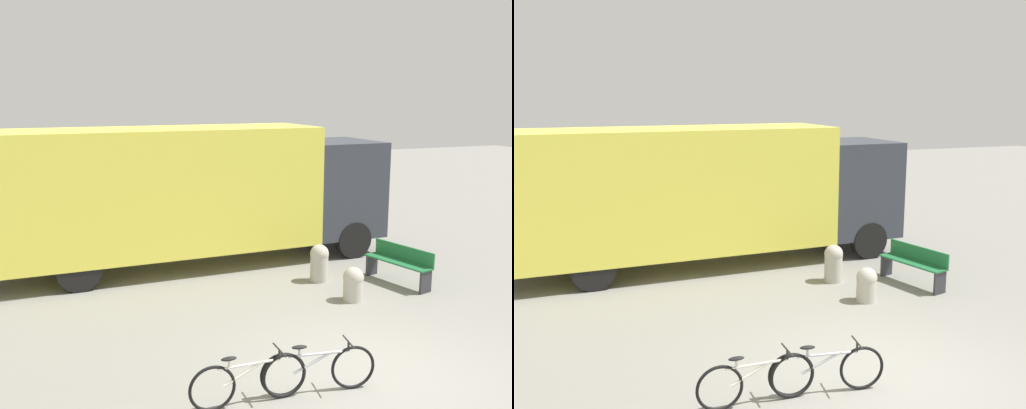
% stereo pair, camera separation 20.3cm
% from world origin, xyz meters
% --- Properties ---
extents(ground_plane, '(60.00, 60.00, 0.00)m').
position_xyz_m(ground_plane, '(0.00, 0.00, 0.00)').
color(ground_plane, gray).
extents(delivery_truck, '(9.57, 2.58, 3.36)m').
position_xyz_m(delivery_truck, '(-1.16, 6.50, 1.85)').
color(delivery_truck, '#EAE04C').
rests_on(delivery_truck, ground).
extents(park_bench, '(0.81, 1.68, 0.84)m').
position_xyz_m(park_bench, '(2.69, 3.48, 0.48)').
color(park_bench, '#1E6638').
rests_on(park_bench, ground).
extents(bicycle_near, '(1.68, 0.44, 0.74)m').
position_xyz_m(bicycle_near, '(-2.14, -0.12, 0.35)').
color(bicycle_near, black).
rests_on(bicycle_near, ground).
extents(bicycle_middle, '(1.67, 0.44, 0.74)m').
position_xyz_m(bicycle_middle, '(-1.13, -0.16, 0.35)').
color(bicycle_middle, black).
rests_on(bicycle_middle, ground).
extents(bollard_near_bench, '(0.42, 0.42, 0.70)m').
position_xyz_m(bollard_near_bench, '(1.17, 2.87, 0.37)').
color(bollard_near_bench, '#B2AD9E').
rests_on(bollard_near_bench, ground).
extents(bollard_far_bench, '(0.42, 0.42, 0.84)m').
position_xyz_m(bollard_far_bench, '(1.08, 4.22, 0.45)').
color(bollard_far_bench, '#B2AD9E').
rests_on(bollard_far_bench, ground).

